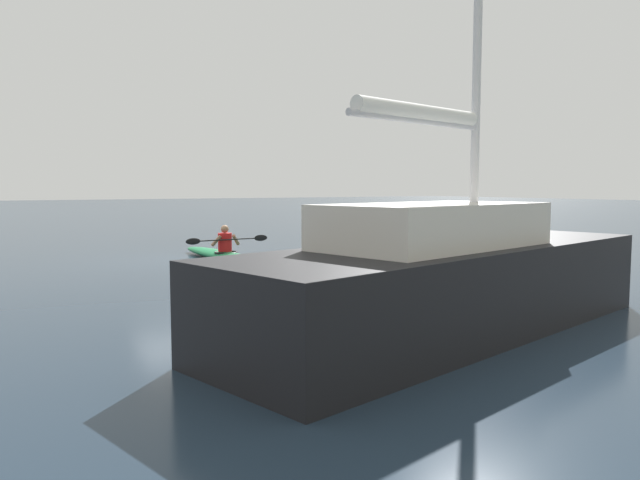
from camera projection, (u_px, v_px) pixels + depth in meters
name	position (u px, v px, depth m)	size (l,w,h in m)	color
ground_plane	(183.00, 260.00, 16.53)	(160.00, 160.00, 0.00)	#1E2D3D
kayak	(223.00, 255.00, 16.44)	(0.90, 4.94, 0.24)	#19723F
kayaker	(225.00, 241.00, 16.29)	(2.35, 0.45, 0.71)	red
sailboat_navy_hull	(455.00, 276.00, 8.40)	(8.23, 3.72, 10.93)	black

